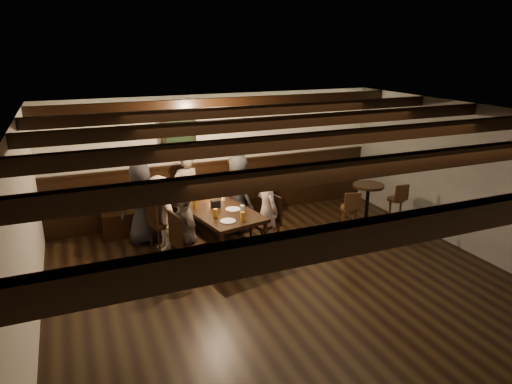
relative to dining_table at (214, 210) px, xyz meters
name	(u,v)px	position (x,y,z in m)	size (l,w,h in m)	color
room	(227,182)	(0.30, 0.17, 0.40)	(7.00, 7.00, 7.00)	black
dining_table	(214,210)	(0.00, 0.00, 0.00)	(1.25, 2.10, 0.74)	black
chair_left_near	(164,232)	(-0.79, 0.30, -0.38)	(0.52, 0.52, 0.96)	black
chair_left_far	(187,252)	(-0.62, -0.58, -0.39)	(0.50, 0.50, 0.94)	black
chair_right_near	(237,216)	(0.62, 0.58, -0.39)	(0.49, 0.49, 0.92)	black
chair_right_far	(265,232)	(0.79, -0.30, -0.40)	(0.48, 0.48, 0.90)	black
person_bench_left	(142,203)	(-1.06, 0.71, 0.03)	(0.69, 0.45, 1.42)	#252527
person_bench_centre	(186,191)	(-0.20, 1.03, 0.04)	(0.52, 0.34, 1.43)	gray
person_bench_right	(233,190)	(0.71, 1.06, -0.04)	(0.61, 0.48, 1.26)	brown
person_left_near	(161,213)	(-0.82, 0.30, -0.04)	(0.82, 0.47, 1.27)	#BAAB9D
person_left_far	(185,232)	(-0.65, -0.59, -0.06)	(0.72, 0.30, 1.23)	slate
person_right_near	(239,193)	(0.65, 0.59, 0.03)	(0.69, 0.45, 1.41)	#2B2C2E
person_right_far	(267,210)	(0.82, -0.30, -0.01)	(0.48, 0.32, 1.33)	#A7938D
pint_a	(180,194)	(-0.41, 0.63, 0.13)	(0.07, 0.07, 0.14)	#BF7219
pint_b	(209,190)	(0.12, 0.69, 0.13)	(0.07, 0.07, 0.14)	#BF7219
pint_c	(195,204)	(-0.31, 0.04, 0.13)	(0.07, 0.07, 0.14)	#BF7219
pint_d	(224,196)	(0.26, 0.25, 0.13)	(0.07, 0.07, 0.14)	silver
pint_e	(216,213)	(-0.13, -0.48, 0.13)	(0.07, 0.07, 0.14)	#BF7219
pint_f	(242,210)	(0.30, -0.50, 0.13)	(0.07, 0.07, 0.14)	silver
pint_g	(243,216)	(0.20, -0.78, 0.13)	(0.07, 0.07, 0.14)	#BF7219
plate_near	(228,221)	(-0.01, -0.72, 0.07)	(0.24, 0.24, 0.01)	white
plate_far	(233,209)	(0.23, -0.26, 0.07)	(0.24, 0.24, 0.01)	white
condiment_caddy	(215,204)	(0.01, -0.05, 0.12)	(0.15, 0.10, 0.12)	black
candle	(212,199)	(0.06, 0.32, 0.09)	(0.05, 0.05, 0.05)	beige
high_top_table	(367,202)	(2.64, -0.54, -0.05)	(0.54, 0.54, 0.96)	black
bar_stool_left	(349,225)	(2.14, -0.74, -0.32)	(0.33, 0.34, 0.97)	#31210F
bar_stool_right	(395,216)	(3.14, -0.69, -0.32)	(0.31, 0.32, 0.97)	#31210F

